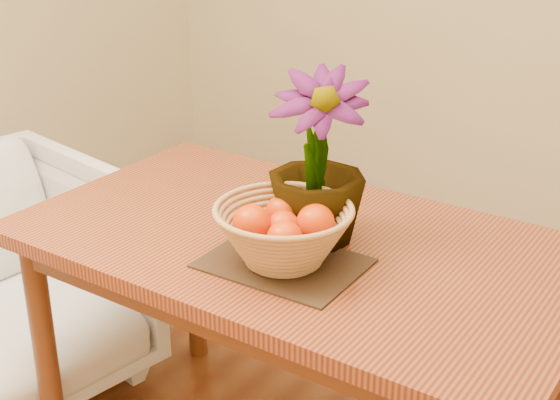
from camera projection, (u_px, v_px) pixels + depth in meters
The scene contains 5 objects.
table at pixel (298, 268), 1.95m from camera, with size 1.40×0.80×0.75m.
placemat at pixel (283, 263), 1.79m from camera, with size 0.35×0.26×0.01m, color #382414.
wicker_basket at pixel (284, 237), 1.76m from camera, with size 0.32×0.32×0.13m.
orange_pile at pixel (284, 224), 1.75m from camera, with size 0.20×0.20×0.09m.
potted_plant at pixel (317, 159), 1.82m from camera, with size 0.24×0.24×0.42m, color #1A4614.
Camera 1 is at (0.93, -1.16, 1.59)m, focal length 50.00 mm.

